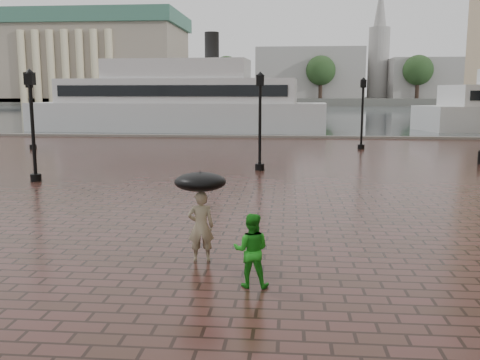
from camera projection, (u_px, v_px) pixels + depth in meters
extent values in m
plane|color=#3B231B|center=(87.00, 260.00, 11.61)|extent=(300.00, 300.00, 0.00)
plane|color=#424B50|center=(266.00, 112.00, 102.03)|extent=(240.00, 240.00, 0.00)
cube|color=slate|center=(234.00, 138.00, 43.06)|extent=(80.00, 0.60, 0.30)
cube|color=#4C4C47|center=(275.00, 101.00, 168.69)|extent=(300.00, 60.00, 2.00)
cube|color=gray|center=(87.00, 64.00, 157.05)|extent=(55.00, 30.00, 22.00)
cube|color=#376552|center=(85.00, 21.00, 155.11)|extent=(57.00, 32.00, 4.00)
cube|color=gray|center=(309.00, 74.00, 156.68)|extent=(30.00, 22.00, 14.00)
cube|color=gray|center=(431.00, 79.00, 153.82)|extent=(25.00, 22.00, 11.00)
cylinder|color=gray|center=(378.00, 63.00, 154.42)|extent=(6.00, 6.00, 20.00)
cone|color=gray|center=(380.00, 13.00, 152.15)|extent=(5.00, 5.00, 18.00)
cylinder|color=#2D2119|center=(48.00, 91.00, 152.29)|extent=(1.00, 1.00, 8.00)
sphere|color=#233A1A|center=(46.00, 71.00, 151.40)|extent=(8.00, 8.00, 8.00)
cylinder|color=#2D2119|center=(136.00, 91.00, 150.01)|extent=(1.00, 1.00, 8.00)
sphere|color=#233A1A|center=(135.00, 71.00, 149.12)|extent=(8.00, 8.00, 8.00)
cylinder|color=#2D2119|center=(227.00, 91.00, 147.73)|extent=(1.00, 1.00, 8.00)
sphere|color=#233A1A|center=(226.00, 71.00, 146.84)|extent=(8.00, 8.00, 8.00)
cylinder|color=#2D2119|center=(320.00, 91.00, 145.44)|extent=(1.00, 1.00, 8.00)
sphere|color=#233A1A|center=(321.00, 70.00, 144.55)|extent=(8.00, 8.00, 8.00)
cylinder|color=#2D2119|center=(417.00, 91.00, 143.16)|extent=(1.00, 1.00, 8.00)
sphere|color=#233A1A|center=(418.00, 70.00, 142.27)|extent=(8.00, 8.00, 8.00)
cylinder|color=black|center=(480.00, 159.00, 27.03)|extent=(0.20, 0.20, 0.60)
sphere|color=black|center=(480.00, 152.00, 26.97)|extent=(0.22, 0.22, 0.22)
cylinder|color=black|center=(36.00, 178.00, 21.95)|extent=(0.44, 0.44, 0.30)
cylinder|color=black|center=(33.00, 133.00, 21.65)|extent=(0.14, 0.14, 4.00)
cube|color=black|center=(30.00, 79.00, 21.30)|extent=(0.35, 0.35, 0.50)
sphere|color=beige|center=(30.00, 79.00, 21.30)|extent=(0.28, 0.28, 0.28)
cylinder|color=black|center=(260.00, 167.00, 25.08)|extent=(0.44, 0.44, 0.30)
cylinder|color=black|center=(260.00, 127.00, 24.78)|extent=(0.14, 0.14, 4.00)
cube|color=black|center=(260.00, 80.00, 24.43)|extent=(0.35, 0.35, 0.50)
sphere|color=beige|center=(260.00, 80.00, 24.43)|extent=(0.28, 0.28, 0.28)
cylinder|color=black|center=(33.00, 147.00, 34.27)|extent=(0.44, 0.44, 0.30)
cylinder|color=black|center=(31.00, 118.00, 33.97)|extent=(0.14, 0.14, 4.00)
cube|color=black|center=(29.00, 84.00, 33.62)|extent=(0.35, 0.35, 0.50)
sphere|color=beige|center=(29.00, 84.00, 33.62)|extent=(0.28, 0.28, 0.28)
cylinder|color=black|center=(361.00, 147.00, 34.37)|extent=(0.44, 0.44, 0.30)
cylinder|color=black|center=(362.00, 118.00, 34.07)|extent=(0.14, 0.14, 4.00)
cube|color=black|center=(363.00, 84.00, 33.72)|extent=(0.35, 0.35, 0.50)
sphere|color=beige|center=(363.00, 84.00, 33.72)|extent=(0.28, 0.28, 0.28)
imported|color=gray|center=(201.00, 226.00, 11.44)|extent=(0.62, 0.46, 1.54)
imported|color=#1C951B|center=(251.00, 250.00, 9.95)|extent=(0.70, 0.56, 1.40)
cube|color=silver|center=(178.00, 117.00, 50.39)|extent=(27.87, 8.07, 2.65)
cube|color=silver|center=(178.00, 91.00, 50.00)|extent=(22.32, 6.90, 2.20)
cube|color=silver|center=(177.00, 69.00, 49.68)|extent=(13.48, 5.77, 1.76)
cylinder|color=black|center=(212.00, 47.00, 48.89)|extent=(1.32, 1.32, 2.65)
cube|color=black|center=(169.00, 91.00, 47.15)|extent=(20.92, 1.21, 0.99)
cube|color=black|center=(185.00, 91.00, 52.85)|extent=(20.92, 1.21, 0.99)
cylinder|color=black|center=(201.00, 202.00, 11.35)|extent=(0.02, 0.02, 0.95)
ellipsoid|color=black|center=(200.00, 182.00, 11.28)|extent=(1.10, 1.10, 0.39)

